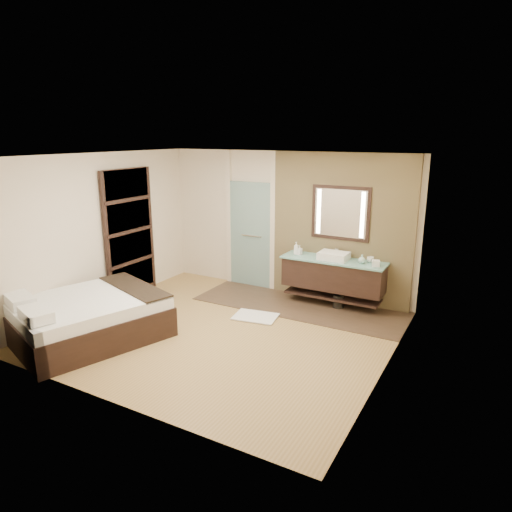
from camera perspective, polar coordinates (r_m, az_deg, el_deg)
The scene contains 15 objects.
floor at distance 7.26m, azimuth -4.13°, elevation -9.44°, with size 5.00×5.00×0.00m, color olive.
tile_strip at distance 8.30m, azimuth 5.44°, elevation -6.19°, with size 3.80×1.30×0.01m, color #3B2D20.
stone_wall at distance 8.30m, azimuth 10.53°, elevation 3.30°, with size 2.60×0.08×2.70m, color tan.
vanity at distance 8.22m, azimuth 9.62°, elevation -2.31°, with size 1.85×0.55×0.88m.
mirror_unit at distance 8.20m, azimuth 10.51°, elevation 5.29°, with size 1.06×0.04×0.96m.
frosted_door at distance 9.07m, azimuth -0.69°, elevation 3.22°, with size 1.10×0.12×2.70m.
shoji_partition at distance 8.80m, azimuth -15.51°, elevation 2.73°, with size 0.06×1.20×2.40m.
bed at distance 7.36m, azimuth -20.21°, elevation -7.26°, with size 2.22×2.48×0.79m.
bath_mat at distance 7.76m, azimuth -0.06°, elevation -7.57°, with size 0.72×0.50×0.02m, color white.
waste_bin at distance 8.27m, azimuth 10.27°, elevation -5.60°, with size 0.20×0.20×0.24m, color black.
tissue_box at distance 7.85m, azimuth 14.75°, elevation -0.89°, with size 0.12×0.12×0.10m, color white.
soap_bottle_a at distance 8.36m, azimuth 5.04°, elevation 0.98°, with size 0.09×0.09×0.23m, color white.
soap_bottle_b at distance 8.34m, azimuth 5.47°, elevation 0.74°, with size 0.08×0.08×0.17m, color #B2B2B2.
soap_bottle_c at distance 7.97m, azimuth 13.10°, elevation -0.36°, with size 0.12×0.12×0.15m, color #A3CDC5.
cup at distance 8.08m, azimuth 14.11°, elevation -0.43°, with size 0.12×0.12×0.09m, color white.
Camera 1 is at (3.63, -5.52, 3.01)m, focal length 32.00 mm.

